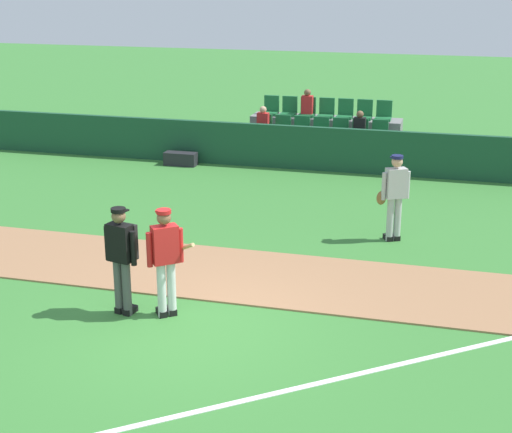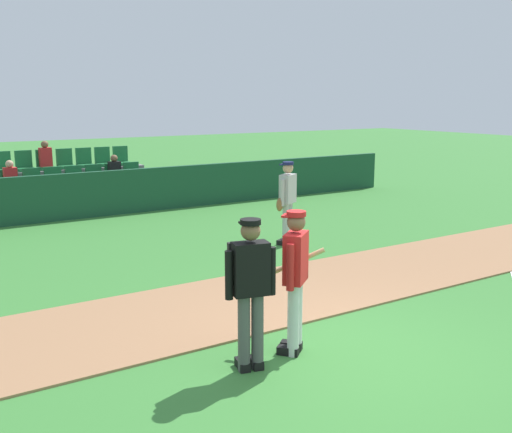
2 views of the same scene
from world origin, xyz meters
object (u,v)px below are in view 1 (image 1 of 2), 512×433
object	(u,v)px
umpire_home_plate	(122,254)
equipment_bag	(181,159)
batter_red_jersey	(166,258)
runner_grey_jersey	(394,195)

from	to	relation	value
umpire_home_plate	equipment_bag	distance (m)	9.66
equipment_bag	batter_red_jersey	bearing A→B (deg)	-70.80
batter_red_jersey	umpire_home_plate	world-z (taller)	same
batter_red_jersey	equipment_bag	bearing A→B (deg)	109.20
batter_red_jersey	runner_grey_jersey	xyz separation A→B (m)	(3.08, 4.47, -0.01)
batter_red_jersey	equipment_bag	xyz separation A→B (m)	(-3.20, 9.20, -0.79)
batter_red_jersey	umpire_home_plate	bearing A→B (deg)	-172.18
umpire_home_plate	equipment_bag	xyz separation A→B (m)	(-2.51, 9.29, -0.82)
umpire_home_plate	runner_grey_jersey	distance (m)	5.92
batter_red_jersey	runner_grey_jersey	world-z (taller)	same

